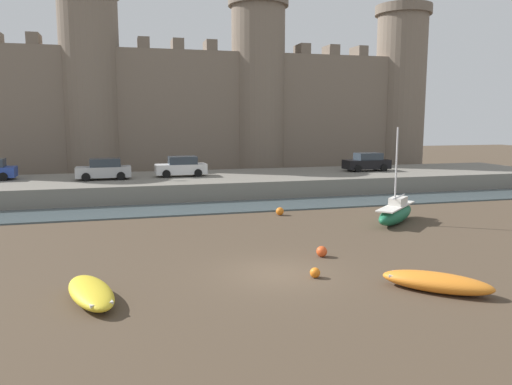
{
  "coord_description": "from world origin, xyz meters",
  "views": [
    {
      "loc": [
        -5.8,
        -18.12,
        6.08
      ],
      "look_at": [
        0.45,
        5.07,
        2.5
      ],
      "focal_mm": 35.0,
      "sensor_mm": 36.0,
      "label": 1
    }
  ],
  "objects": [
    {
      "name": "ground_plane",
      "position": [
        0.0,
        0.0,
        0.0
      ],
      "size": [
        160.0,
        160.0,
        0.0
      ],
      "primitive_type": "plane",
      "color": "#4C3D2D"
    },
    {
      "name": "water_channel",
      "position": [
        0.0,
        14.93,
        0.05
      ],
      "size": [
        80.0,
        4.5,
        0.1
      ],
      "primitive_type": "cube",
      "color": "#47565B",
      "rests_on": "ground"
    },
    {
      "name": "quay_road",
      "position": [
        0.0,
        22.18,
        0.7
      ],
      "size": [
        62.67,
        10.0,
        1.39
      ],
      "primitive_type": "cube",
      "color": "slate",
      "rests_on": "ground"
    },
    {
      "name": "castle",
      "position": [
        -0.0,
        33.81,
        8.12
      ],
      "size": [
        56.93,
        6.26,
        21.54
      ],
      "color": "#7A6B5B",
      "rests_on": "ground"
    },
    {
      "name": "rowboat_foreground_right",
      "position": [
        4.78,
        -3.41,
        0.36
      ],
      "size": [
        3.63,
        3.45,
        0.68
      ],
      "color": "orange",
      "rests_on": "ground"
    },
    {
      "name": "rowboat_midflat_left",
      "position": [
        -6.98,
        -1.23,
        0.33
      ],
      "size": [
        2.21,
        3.85,
        0.62
      ],
      "color": "yellow",
      "rests_on": "ground"
    },
    {
      "name": "sailboat_midflat_centre",
      "position": [
        9.57,
        7.44,
        0.61
      ],
      "size": [
        4.45,
        4.21,
        5.58
      ],
      "color": "#1E6B47",
      "rests_on": "ground"
    },
    {
      "name": "mooring_buoy_off_centre",
      "position": [
        3.73,
        11.43,
        0.25
      ],
      "size": [
        0.5,
        0.5,
        0.5
      ],
      "primitive_type": "sphere",
      "color": "orange",
      "rests_on": "ground"
    },
    {
      "name": "mooring_buoy_near_shore",
      "position": [
        2.59,
        1.82,
        0.24
      ],
      "size": [
        0.49,
        0.49,
        0.49
      ],
      "primitive_type": "sphere",
      "color": "#E04C1E",
      "rests_on": "ground"
    },
    {
      "name": "mooring_buoy_mid_mud",
      "position": [
        1.21,
        -0.85,
        0.2
      ],
      "size": [
        0.4,
        0.4,
        0.4
      ],
      "primitive_type": "sphere",
      "color": "orange",
      "rests_on": "ground"
    },
    {
      "name": "car_quay_centre_east",
      "position": [
        -7.17,
        21.95,
        2.17
      ],
      "size": [
        4.13,
        1.93,
        1.62
      ],
      "color": "#B2B5B7",
      "rests_on": "quay_road"
    },
    {
      "name": "car_quay_east",
      "position": [
        -1.14,
        22.59,
        2.17
      ],
      "size": [
        4.13,
        1.93,
        1.62
      ],
      "color": "silver",
      "rests_on": "quay_road"
    },
    {
      "name": "car_quay_centre_west",
      "position": [
        15.48,
        22.46,
        2.17
      ],
      "size": [
        4.13,
        1.93,
        1.62
      ],
      "color": "black",
      "rests_on": "quay_road"
    }
  ]
}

